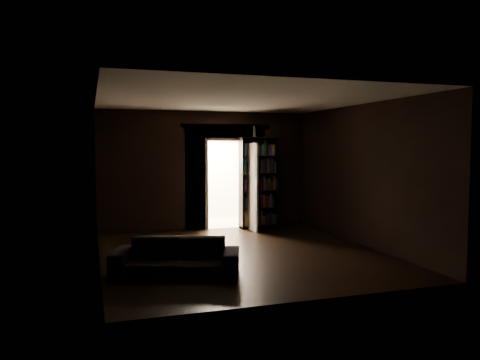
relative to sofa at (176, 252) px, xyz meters
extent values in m
plane|color=black|center=(1.40, 1.06, -0.37)|extent=(5.50, 5.50, 0.00)
cube|color=black|center=(0.17, 3.86, 1.03)|extent=(2.55, 0.10, 2.80)
cube|color=black|center=(3.12, 3.86, 1.03)|extent=(1.55, 0.10, 2.80)
cube|color=black|center=(1.90, 3.86, 2.08)|extent=(0.90, 0.10, 0.70)
cube|color=black|center=(-1.10, 1.06, 1.03)|extent=(0.02, 5.50, 2.80)
cube|color=black|center=(3.90, 1.06, 1.03)|extent=(0.02, 5.50, 2.80)
cube|color=black|center=(1.40, -1.69, 1.03)|extent=(5.00, 0.02, 2.80)
cube|color=beige|center=(1.40, 1.06, 2.43)|extent=(5.00, 5.50, 0.02)
cube|color=silver|center=(1.90, 3.80, 0.68)|extent=(1.04, 0.06, 2.17)
cube|color=#B6AF9F|center=(1.90, 4.71, -0.42)|extent=(2.20, 1.80, 0.10)
cube|color=white|center=(1.90, 5.56, 0.83)|extent=(2.20, 0.10, 2.40)
cube|color=white|center=(0.85, 4.71, 0.83)|extent=(0.10, 1.60, 2.40)
cube|color=white|center=(2.95, 4.71, 0.83)|extent=(0.10, 1.60, 2.40)
cube|color=white|center=(1.90, 4.71, 2.08)|extent=(2.20, 1.80, 0.10)
cube|color=#D87478|center=(1.90, 5.50, 1.85)|extent=(2.00, 0.04, 0.26)
imported|color=black|center=(0.00, 0.00, 0.00)|extent=(2.07, 1.40, 0.73)
cube|color=black|center=(2.65, 3.61, 0.73)|extent=(0.94, 0.46, 2.20)
cube|color=white|center=(1.30, 5.09, 0.46)|extent=(0.79, 0.74, 1.65)
cube|color=silver|center=(2.38, 3.37, 0.66)|extent=(0.07, 0.85, 2.05)
cube|color=white|center=(2.55, 3.62, 1.97)|extent=(0.09, 0.09, 0.26)
cube|color=black|center=(1.20, 5.11, 1.41)|extent=(0.63, 0.27, 0.26)
camera|label=1|loc=(-1.23, -6.97, 1.58)|focal=35.00mm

